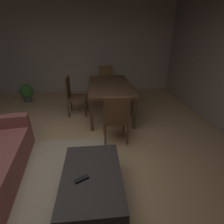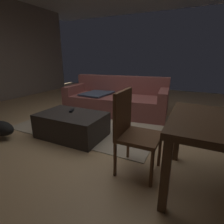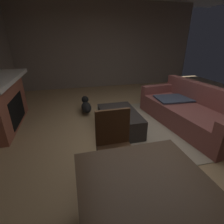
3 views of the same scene
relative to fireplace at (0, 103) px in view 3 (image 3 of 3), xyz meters
The scene contains 9 objects.
floor 3.04m from the fireplace, 66.91° to the left, with size 9.41×9.41×0.00m, color tan.
wall_left 4.00m from the fireplace, 134.92° to the left, with size 0.12×6.66×2.90m, color gray.
area_rug 3.15m from the fireplace, 76.11° to the left, with size 2.60×2.00×0.01m, color tan.
fireplace is the anchor object (origin of this frame).
couch 3.91m from the fireplace, 77.21° to the left, with size 2.37×1.23×0.83m.
ottoman_coffee_table 2.42m from the fireplace, 71.92° to the left, with size 1.07×0.69×0.39m, color #2D2826.
tv_remote 2.49m from the fireplace, 74.42° to the left, with size 0.05×0.16×0.02m, color black.
dining_chair_west 2.68m from the fireplace, 44.13° to the left, with size 0.44×0.44×0.93m.
small_dog 1.78m from the fireplace, 98.67° to the left, with size 0.54×0.24×0.33m.
Camera 3 is at (2.46, -1.36, 1.72)m, focal length 27.20 mm.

